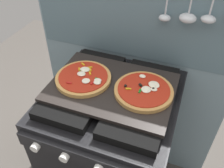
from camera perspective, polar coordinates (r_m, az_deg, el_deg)
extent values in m
cube|color=#7A939E|center=(1.40, 4.85, 3.60)|extent=(1.10, 0.03, 1.55)
cube|color=slate|center=(1.20, 5.64, 17.65)|extent=(1.08, 0.00, 0.56)
ellipsoid|color=silver|center=(1.16, 12.28, 14.97)|extent=(0.05, 0.05, 0.03)
ellipsoid|color=silver|center=(1.14, 17.39, 14.58)|extent=(0.08, 0.06, 0.04)
ellipsoid|color=silver|center=(1.14, 21.72, 13.99)|extent=(0.06, 0.05, 0.03)
cube|color=black|center=(1.43, 0.00, -15.34)|extent=(0.60, 0.60, 0.86)
cube|color=black|center=(1.10, 0.00, -2.85)|extent=(0.59, 0.59, 0.01)
cube|color=black|center=(1.13, -6.65, -0.16)|extent=(0.24, 0.51, 0.04)
cube|color=black|center=(1.06, 7.12, -3.63)|extent=(0.24, 0.51, 0.04)
cube|color=black|center=(0.97, -6.80, -17.10)|extent=(0.58, 0.02, 0.07)
cylinder|color=silver|center=(1.03, -17.64, -14.06)|extent=(0.04, 0.02, 0.04)
cylinder|color=silver|center=(0.98, -11.20, -16.65)|extent=(0.04, 0.02, 0.04)
cube|color=black|center=(1.07, 0.00, -0.74)|extent=(0.54, 0.38, 0.02)
cylinder|color=tan|center=(1.10, -6.75, 1.39)|extent=(0.25, 0.25, 0.02)
cylinder|color=#AD2614|center=(1.09, -6.80, 1.84)|extent=(0.22, 0.22, 0.00)
ellipsoid|color=#F4EACC|center=(1.04, -3.50, 0.40)|extent=(0.03, 0.03, 0.01)
ellipsoid|color=#F4EACC|center=(1.05, -3.36, 0.86)|extent=(0.03, 0.03, 0.01)
ellipsoid|color=#F4EACC|center=(1.09, -7.24, 2.38)|extent=(0.04, 0.03, 0.01)
ellipsoid|color=#F4EACC|center=(1.12, -6.37, 3.44)|extent=(0.05, 0.04, 0.01)
ellipsoid|color=#F4EACC|center=(1.05, -6.16, 0.74)|extent=(0.04, 0.04, 0.01)
cube|color=gold|center=(1.13, -5.27, 3.92)|extent=(0.02, 0.02, 0.00)
cube|color=red|center=(1.11, -7.10, 3.00)|extent=(0.01, 0.03, 0.00)
cube|color=gold|center=(1.12, -7.70, 3.45)|extent=(0.02, 0.02, 0.00)
cube|color=gold|center=(1.16, -6.81, 4.67)|extent=(0.02, 0.02, 0.00)
cube|color=#19721E|center=(1.11, -7.09, 3.08)|extent=(0.03, 0.02, 0.00)
cube|color=#19721E|center=(1.06, -3.45, 1.23)|extent=(0.02, 0.01, 0.00)
cube|color=gold|center=(1.10, -5.22, 2.59)|extent=(0.02, 0.02, 0.00)
cube|color=red|center=(1.12, -6.31, 3.56)|extent=(0.01, 0.03, 0.00)
cube|color=red|center=(1.06, -10.10, 0.28)|extent=(0.02, 0.01, 0.00)
cube|color=gold|center=(1.12, -5.16, 3.44)|extent=(0.02, 0.02, 0.00)
cube|color=red|center=(1.04, -4.60, 0.31)|extent=(0.01, 0.03, 0.00)
cylinder|color=#C18947|center=(1.03, 7.45, -1.63)|extent=(0.25, 0.25, 0.02)
cylinder|color=#AD2614|center=(1.02, 7.50, -1.17)|extent=(0.22, 0.22, 0.00)
ellipsoid|color=#F4EACC|center=(1.08, 7.18, 1.84)|extent=(0.03, 0.02, 0.01)
ellipsoid|color=#F4EACC|center=(1.05, 9.81, -0.05)|extent=(0.05, 0.04, 0.01)
ellipsoid|color=#F4EACC|center=(1.01, 8.03, -1.33)|extent=(0.04, 0.04, 0.01)
ellipsoid|color=#F4EACC|center=(1.04, 9.89, -0.26)|extent=(0.05, 0.04, 0.01)
ellipsoid|color=#F4EACC|center=(1.02, 9.86, -1.22)|extent=(0.03, 0.03, 0.01)
sphere|color=black|center=(1.03, 6.59, -0.12)|extent=(0.01, 0.01, 0.01)
sphere|color=black|center=(1.02, 3.19, -0.40)|extent=(0.01, 0.01, 0.01)
cube|color=gold|center=(1.01, 3.89, -1.13)|extent=(0.03, 0.01, 0.00)
sphere|color=black|center=(1.02, 9.71, -1.09)|extent=(0.01, 0.01, 0.01)
cube|color=#19721E|center=(1.01, 6.58, -1.62)|extent=(0.01, 0.02, 0.00)
sphere|color=black|center=(1.03, 6.86, -0.33)|extent=(0.01, 0.01, 0.01)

